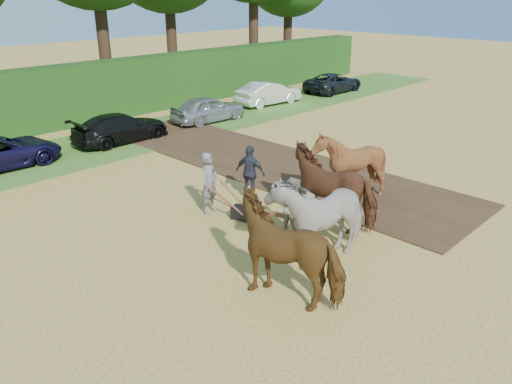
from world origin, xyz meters
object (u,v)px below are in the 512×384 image
spectator_near (292,206)px  parked_cars (175,115)px  spectator_far (250,172)px  plough_team (323,198)px

spectator_near → parked_cars: 12.69m
spectator_far → plough_team: plough_team is taller
spectator_far → parked_cars: size_ratio=0.06×
plough_team → parked_cars: bearing=70.8°
plough_team → parked_cars: (4.33, 12.47, -0.50)m
spectator_far → plough_team: bearing=155.8°
spectator_near → plough_team: (0.47, -0.73, 0.31)m
spectator_far → parked_cars: spectator_far is taller
parked_cars → spectator_near: bearing=-112.3°
spectator_near → spectator_far: (1.02, 2.66, 0.06)m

